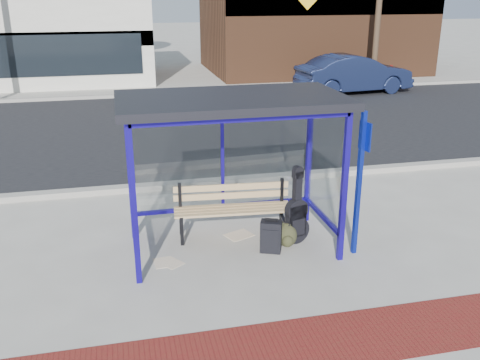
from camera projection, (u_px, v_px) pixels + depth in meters
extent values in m
plane|color=#B2ADA0|center=(232.00, 247.00, 8.49)|extent=(120.00, 120.00, 0.00)
cube|color=maroon|center=(281.00, 348.00, 6.11)|extent=(60.00, 1.00, 0.01)
cube|color=gray|center=(203.00, 183.00, 11.13)|extent=(60.00, 0.25, 0.12)
cube|color=black|center=(175.00, 127.00, 15.83)|extent=(60.00, 10.00, 0.00)
cube|color=gray|center=(160.00, 94.00, 20.49)|extent=(60.00, 0.25, 0.12)
cube|color=#B2ADA0|center=(156.00, 87.00, 22.25)|extent=(60.00, 4.00, 0.01)
cube|color=#180D8F|center=(134.00, 206.00, 7.10)|extent=(0.08, 0.08, 2.30)
cube|color=#180D8F|center=(344.00, 188.00, 7.73)|extent=(0.08, 0.08, 2.30)
cube|color=#180D8F|center=(130.00, 171.00, 8.47)|extent=(0.08, 0.08, 2.30)
cube|color=#180D8F|center=(309.00, 158.00, 9.11)|extent=(0.08, 0.08, 2.30)
cube|color=#180D8F|center=(222.00, 97.00, 8.42)|extent=(3.00, 0.08, 0.08)
cube|color=#180D8F|center=(244.00, 119.00, 7.04)|extent=(3.00, 0.08, 0.08)
cube|color=#180D8F|center=(126.00, 112.00, 7.41)|extent=(0.08, 1.50, 0.08)
cube|color=#180D8F|center=(329.00, 102.00, 8.05)|extent=(0.08, 1.50, 0.08)
cube|color=#180D8F|center=(223.00, 206.00, 9.04)|extent=(3.00, 0.08, 0.06)
cube|color=#180D8F|center=(135.00, 234.00, 8.04)|extent=(0.08, 1.50, 0.06)
cube|color=#180D8F|center=(322.00, 216.00, 8.68)|extent=(0.08, 1.50, 0.06)
cube|color=#180D8F|center=(222.00, 153.00, 8.72)|extent=(0.05, 0.05, 1.90)
cube|color=silver|center=(222.00, 155.00, 8.74)|extent=(2.84, 0.01, 1.82)
cube|color=silver|center=(131.00, 177.00, 7.73)|extent=(0.02, 1.34, 1.82)
cube|color=silver|center=(325.00, 162.00, 8.37)|extent=(0.02, 1.34, 1.82)
cube|color=black|center=(232.00, 100.00, 7.70)|extent=(3.30, 1.80, 0.12)
cube|color=#59331E|center=(312.00, 3.00, 26.08)|extent=(10.00, 7.00, 6.40)
cube|color=black|center=(340.00, 5.00, 22.91)|extent=(10.00, 0.10, 0.80)
cylinder|color=#4C3826|center=(83.00, 17.00, 27.19)|extent=(0.36, 0.36, 5.00)
cylinder|color=#4C3826|center=(364.00, 14.00, 30.48)|extent=(0.36, 0.36, 5.00)
cube|color=black|center=(182.00, 231.00, 8.49)|extent=(0.06, 0.06, 0.48)
cube|color=black|center=(180.00, 209.00, 8.81)|extent=(0.06, 0.06, 0.91)
cube|color=black|center=(181.00, 226.00, 8.69)|extent=(0.09, 0.43, 0.05)
cube|color=black|center=(286.00, 225.00, 8.72)|extent=(0.06, 0.06, 0.48)
cube|color=black|center=(281.00, 203.00, 9.03)|extent=(0.06, 0.06, 0.91)
cube|color=black|center=(284.00, 220.00, 8.91)|extent=(0.09, 0.43, 0.05)
cube|color=tan|center=(235.00, 214.00, 8.55)|extent=(1.92, 0.26, 0.04)
cube|color=tan|center=(234.00, 211.00, 8.66)|extent=(1.92, 0.26, 0.04)
cube|color=tan|center=(233.00, 208.00, 8.77)|extent=(1.92, 0.26, 0.04)
cube|color=tan|center=(232.00, 205.00, 8.88)|extent=(1.92, 0.26, 0.04)
cube|color=tan|center=(231.00, 195.00, 8.87)|extent=(1.91, 0.19, 0.11)
cube|color=tan|center=(231.00, 187.00, 8.82)|extent=(1.91, 0.19, 0.11)
cylinder|color=black|center=(296.00, 230.00, 8.58)|extent=(0.46, 0.24, 0.45)
cylinder|color=black|center=(296.00, 210.00, 8.46)|extent=(0.39, 0.22, 0.37)
cube|color=black|center=(296.00, 220.00, 8.52)|extent=(0.34, 0.20, 0.53)
cube|color=black|center=(297.00, 188.00, 8.34)|extent=(0.14, 0.13, 0.53)
cube|color=black|center=(298.00, 174.00, 8.26)|extent=(0.18, 0.14, 0.11)
cube|color=black|center=(271.00, 236.00, 8.26)|extent=(0.38, 0.31, 0.51)
cylinder|color=black|center=(263.00, 250.00, 8.36)|extent=(0.11, 0.19, 0.05)
cylinder|color=black|center=(278.00, 251.00, 8.33)|extent=(0.11, 0.19, 0.05)
cube|color=black|center=(271.00, 220.00, 8.17)|extent=(0.20, 0.11, 0.04)
cube|color=black|center=(270.00, 238.00, 8.16)|extent=(0.24, 0.11, 0.28)
ellipsoid|color=#2A2B18|center=(287.00, 235.00, 8.47)|extent=(0.36, 0.29, 0.37)
ellipsoid|color=#2A2B18|center=(288.00, 241.00, 8.38)|extent=(0.20, 0.16, 0.19)
cube|color=#2A2B18|center=(287.00, 225.00, 8.43)|extent=(0.11, 0.06, 0.03)
cube|color=#0D1F96|center=(359.00, 185.00, 7.95)|extent=(0.08, 0.08, 2.24)
cube|color=#0D1F96|center=(365.00, 136.00, 7.71)|extent=(0.07, 0.28, 0.42)
cube|color=white|center=(163.00, 263.00, 8.01)|extent=(0.29, 0.36, 0.01)
cube|color=white|center=(171.00, 263.00, 8.00)|extent=(0.41, 0.43, 0.01)
cube|color=white|center=(239.00, 235.00, 8.90)|extent=(0.52, 0.48, 0.01)
imported|color=#172042|center=(354.00, 74.00, 20.84)|extent=(4.66, 2.06, 1.49)
cylinder|color=#A40B0D|center=(390.00, 76.00, 22.96)|extent=(0.22, 0.22, 0.65)
sphere|color=#A40B0D|center=(391.00, 68.00, 22.84)|extent=(0.24, 0.24, 0.24)
cylinder|color=#A40B0D|center=(390.00, 74.00, 22.92)|extent=(0.36, 0.19, 0.11)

